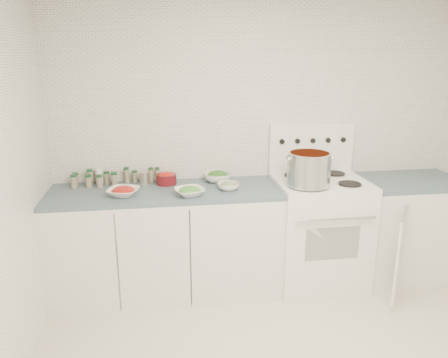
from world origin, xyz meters
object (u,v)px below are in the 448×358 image
Objects in this scene: bowl_tomato at (123,191)px; bowl_snowpea at (190,191)px; stove at (318,228)px; stock_pot at (309,168)px.

bowl_tomato is 0.51m from bowl_snowpea.
stove reaches higher than bowl_tomato.
bowl_tomato is at bearing 177.11° from stock_pot.
stove is 0.64m from stock_pot.
stove is at bearing 3.12° from bowl_tomato.
bowl_snowpea is (-0.95, 0.01, -0.16)m from stock_pot.
bowl_tomato is (-1.62, -0.09, 0.44)m from stove.
stock_pot reaches higher than bowl_tomato.
stove reaches higher than bowl_snowpea.
stock_pot is at bearing -136.35° from stove.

